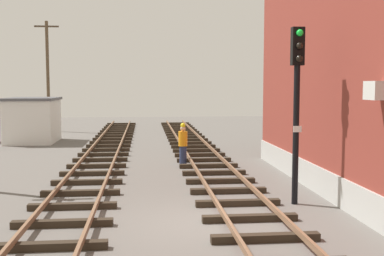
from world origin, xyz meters
The scene contains 7 objects.
ground_plane centered at (0.00, 0.00, 0.00)m, with size 81.10×81.10×0.00m, color #605B56.
track_near_building centered at (1.15, 0.00, 0.13)m, with size 2.50×62.39×0.32m.
track_centre centered at (-3.61, 0.00, 0.13)m, with size 2.50×62.39×0.32m.
signal_mast centered at (2.89, 1.65, 3.28)m, with size 0.36×0.40×5.21m.
control_hut centered at (-8.44, 18.13, 1.39)m, with size 3.00×3.80×2.76m.
utility_pole_far centered at (-8.85, 25.17, 4.35)m, with size 1.80×0.24×8.32m.
track_worker_foreground centered at (0.12, 8.87, 0.93)m, with size 0.40×0.40×1.87m.
Camera 1 is at (-1.54, -11.82, 3.54)m, focal length 44.29 mm.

